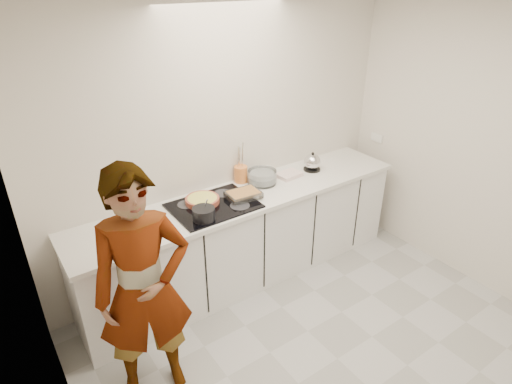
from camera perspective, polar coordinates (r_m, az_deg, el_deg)
floor at (r=3.67m, az=10.81°, el=-21.00°), size 3.60×3.20×0.00m
wall_back at (r=3.97m, az=-3.98°, el=6.40°), size 3.60×0.00×2.60m
wall_left at (r=2.13m, az=-24.23°, el=-17.29°), size 0.00×3.20×2.60m
wall_right at (r=4.27m, az=29.64°, el=4.27°), size 0.02×3.20×2.60m
base_cabinets at (r=4.12m, az=-1.27°, el=-6.22°), size 3.20×0.58×0.87m
countertop at (r=3.89m, az=-1.34°, el=-0.63°), size 3.24×0.64×0.04m
hob at (r=3.70m, az=-5.68°, el=-1.83°), size 0.72×0.54×0.01m
tart_dish at (r=3.73m, az=-7.16°, el=-1.06°), size 0.39×0.39×0.05m
saucepan at (r=3.47m, az=-6.98°, el=-2.89°), size 0.24×0.24×0.18m
baking_dish at (r=3.79m, az=-1.69°, el=-0.32°), size 0.31×0.23×0.06m
mixing_bowl at (r=4.07m, az=0.83°, el=1.95°), size 0.31×0.31×0.13m
tea_towel at (r=4.23m, az=4.41°, el=2.32°), size 0.25×0.19×0.04m
kettle at (r=4.37m, az=7.51°, el=3.91°), size 0.22×0.22×0.20m
utensil_crock at (r=4.09m, az=-2.03°, el=2.41°), size 0.15×0.15×0.16m
cook at (r=2.94m, az=-14.74°, el=-12.47°), size 0.71×0.55×1.75m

